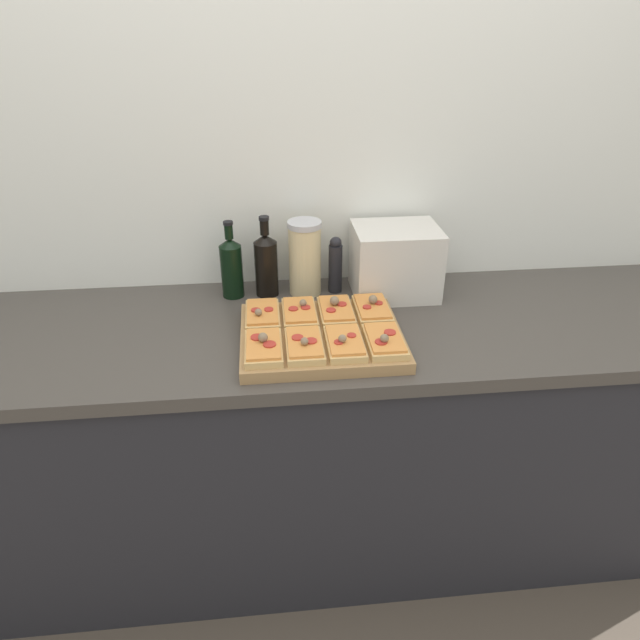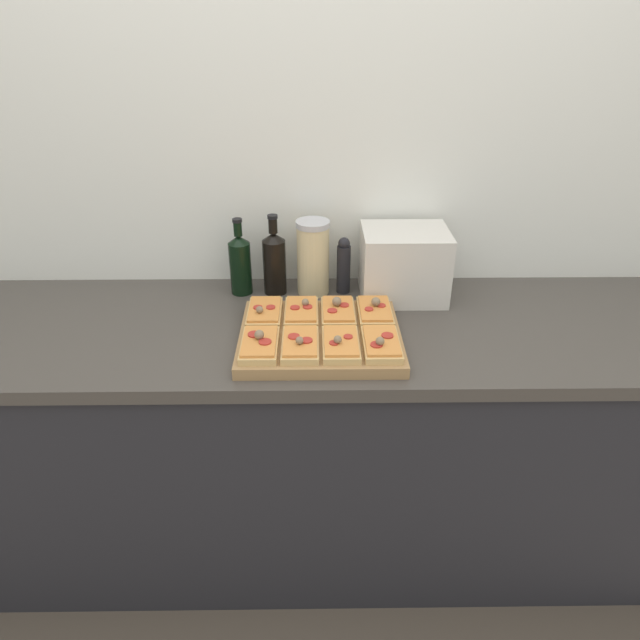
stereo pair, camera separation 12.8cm
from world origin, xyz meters
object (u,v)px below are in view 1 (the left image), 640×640
pepper_mill (335,265)px  toaster_oven (395,261)px  grain_jar_tall (305,258)px  olive_oil_bottle (231,266)px  cutting_board (321,336)px  wine_bottle (266,263)px

pepper_mill → toaster_oven: size_ratio=0.65×
grain_jar_tall → toaster_oven: size_ratio=0.84×
olive_oil_bottle → grain_jar_tall: 0.24m
cutting_board → olive_oil_bottle: bearing=128.4°
wine_bottle → toaster_oven: wine_bottle is taller
cutting_board → olive_oil_bottle: size_ratio=1.77×
wine_bottle → pepper_mill: wine_bottle is taller
olive_oil_bottle → pepper_mill: olive_oil_bottle is taller
olive_oil_bottle → wine_bottle: (0.11, -0.00, 0.00)m
cutting_board → wine_bottle: 0.36m
wine_bottle → toaster_oven: size_ratio=0.90×
cutting_board → grain_jar_tall: bearing=93.4°
toaster_oven → wine_bottle: bearing=175.7°
cutting_board → grain_jar_tall: 0.34m
wine_bottle → grain_jar_tall: size_ratio=1.08×
pepper_mill → wine_bottle: bearing=-180.0°
grain_jar_tall → pepper_mill: size_ratio=1.29×
cutting_board → toaster_oven: toaster_oven is taller
grain_jar_tall → pepper_mill: bearing=0.0°
olive_oil_bottle → toaster_oven: olive_oil_bottle is taller
olive_oil_bottle → wine_bottle: wine_bottle is taller
pepper_mill → cutting_board: bearing=-104.0°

